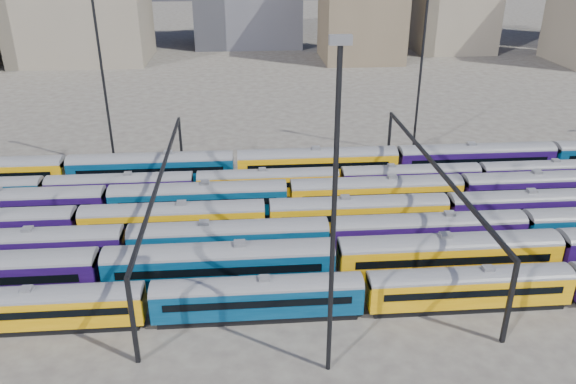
{
  "coord_description": "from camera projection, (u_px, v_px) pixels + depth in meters",
  "views": [
    {
      "loc": [
        -10.89,
        -55.92,
        31.01
      ],
      "look_at": [
        -5.99,
        4.91,
        3.0
      ],
      "focal_mm": 35.0,
      "sensor_mm": 36.0,
      "label": 1
    }
  ],
  "objects": [
    {
      "name": "rake_6",
      "position": [
        235.0,
        163.0,
        75.87
      ],
      "size": [
        133.38,
        3.25,
        5.49
      ],
      "color": "black",
      "rests_on": "ground"
    },
    {
      "name": "rake_2",
      "position": [
        229.0,
        237.0,
        57.79
      ],
      "size": [
        146.26,
        3.06,
        5.15
      ],
      "color": "black",
      "rests_on": "ground"
    },
    {
      "name": "mast_1",
      "position": [
        102.0,
        73.0,
        76.3
      ],
      "size": [
        1.4,
        0.5,
        25.6
      ],
      "color": "black",
      "rests_on": "ground"
    },
    {
      "name": "rake_3",
      "position": [
        447.0,
        207.0,
        64.15
      ],
      "size": [
        123.38,
        3.01,
        5.07
      ],
      "color": "black",
      "rests_on": "ground"
    },
    {
      "name": "gantry_1",
      "position": [
        162.0,
        183.0,
        60.1
      ],
      "size": [
        0.35,
        40.35,
        8.03
      ],
      "color": "black",
      "rests_on": "ground"
    },
    {
      "name": "mast_2",
      "position": [
        334.0,
        209.0,
        38.27
      ],
      "size": [
        1.4,
        0.5,
        25.6
      ],
      "color": "black",
      "rests_on": "ground"
    },
    {
      "name": "mast_3",
      "position": [
        421.0,
        64.0,
        81.4
      ],
      "size": [
        1.4,
        0.5,
        25.6
      ],
      "color": "black",
      "rests_on": "ground"
    },
    {
      "name": "gantry_2",
      "position": [
        435.0,
        175.0,
        62.29
      ],
      "size": [
        0.35,
        40.35,
        8.03
      ],
      "color": "black",
      "rests_on": "ground"
    },
    {
      "name": "rake_4",
      "position": [
        199.0,
        197.0,
        66.56
      ],
      "size": [
        148.88,
        3.11,
        5.24
      ],
      "color": "black",
      "rests_on": "ground"
    },
    {
      "name": "ground",
      "position": [
        343.0,
        232.0,
        64.39
      ],
      "size": [
        500.0,
        500.0,
        0.0
      ],
      "primitive_type": "plane",
      "color": "#3F3A36",
      "rests_on": "ground"
    },
    {
      "name": "rake_0",
      "position": [
        469.0,
        284.0,
        50.42
      ],
      "size": [
        94.5,
        2.77,
        4.65
      ],
      "color": "black",
      "rests_on": "ground"
    },
    {
      "name": "rake_1",
      "position": [
        558.0,
        247.0,
        55.57
      ],
      "size": [
        132.76,
        3.24,
        5.46
      ],
      "color": "black",
      "rests_on": "ground"
    },
    {
      "name": "rake_5",
      "position": [
        410.0,
        176.0,
        73.21
      ],
      "size": [
        129.6,
        2.71,
        4.55
      ],
      "color": "black",
      "rests_on": "ground"
    }
  ]
}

